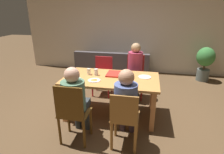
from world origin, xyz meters
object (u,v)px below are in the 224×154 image
(chair_0, at_px, (135,74))
(plate_1, at_px, (75,78))
(plate_0, at_px, (94,80))
(couch, at_px, (113,67))
(person_2, at_px, (126,100))
(pizza_box_0, at_px, (116,74))
(dining_table, at_px, (111,83))
(chair_2, at_px, (124,119))
(chair_3, at_px, (103,73))
(potted_plant, at_px, (205,61))
(drinking_glass_1, at_px, (89,72))
(person_1, at_px, (75,97))
(drinking_glass_0, at_px, (96,72))
(chair_1, at_px, (72,112))
(plate_2, at_px, (145,77))
(person_0, at_px, (135,67))

(chair_0, distance_m, plate_1, 1.52)
(plate_0, height_order, couch, plate_0)
(person_2, distance_m, plate_1, 1.14)
(pizza_box_0, bearing_deg, dining_table, -112.04)
(chair_2, relative_size, pizza_box_0, 2.51)
(chair_3, bearing_deg, potted_plant, 27.77)
(drinking_glass_1, bearing_deg, couch, 88.57)
(person_1, height_order, plate_1, person_1)
(person_1, height_order, person_2, person_2)
(person_2, bearing_deg, plate_1, 151.28)
(drinking_glass_0, bearing_deg, chair_1, -94.87)
(chair_2, height_order, plate_0, chair_2)
(chair_3, height_order, plate_0, chair_3)
(plate_1, relative_size, couch, 0.09)
(pizza_box_0, height_order, drinking_glass_1, drinking_glass_1)
(chair_0, xyz_separation_m, drinking_glass_0, (-0.68, -0.85, 0.29))
(couch, bearing_deg, drinking_glass_1, -91.43)
(dining_table, relative_size, person_1, 1.45)
(plate_2, height_order, drinking_glass_0, drinking_glass_0)
(chair_1, height_order, couch, chair_1)
(plate_0, distance_m, drinking_glass_0, 0.29)
(dining_table, xyz_separation_m, chair_1, (-0.39, -0.93, -0.12))
(dining_table, xyz_separation_m, plate_0, (-0.26, -0.21, 0.11))
(potted_plant, bearing_deg, chair_3, -152.23)
(dining_table, relative_size, plate_2, 7.36)
(chair_2, height_order, potted_plant, potted_plant)
(chair_0, bearing_deg, plate_0, -119.04)
(potted_plant, bearing_deg, pizza_box_0, -135.09)
(plate_0, bearing_deg, person_1, -102.63)
(pizza_box_0, bearing_deg, person_0, 63.83)
(chair_3, xyz_separation_m, plate_1, (-0.24, -1.13, 0.26))
(person_0, distance_m, plate_2, 0.69)
(plate_0, bearing_deg, drinking_glass_1, 123.19)
(plate_1, bearing_deg, chair_3, 78.19)
(chair_1, relative_size, drinking_glass_1, 8.22)
(person_2, height_order, potted_plant, person_2)
(person_1, relative_size, chair_3, 1.35)
(chair_3, relative_size, potted_plant, 0.92)
(plate_1, distance_m, potted_plant, 3.79)
(person_1, height_order, potted_plant, person_1)
(chair_0, distance_m, potted_plant, 2.30)
(chair_2, distance_m, drinking_glass_0, 1.22)
(person_1, bearing_deg, potted_plant, 49.98)
(plate_1, bearing_deg, pizza_box_0, 27.78)
(drinking_glass_0, bearing_deg, chair_0, 51.66)
(plate_1, bearing_deg, drinking_glass_1, 57.14)
(drinking_glass_0, bearing_deg, pizza_box_0, 15.07)
(drinking_glass_0, bearing_deg, dining_table, -14.03)
(drinking_glass_1, bearing_deg, person_2, -44.94)
(pizza_box_0, bearing_deg, plate_1, -152.22)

